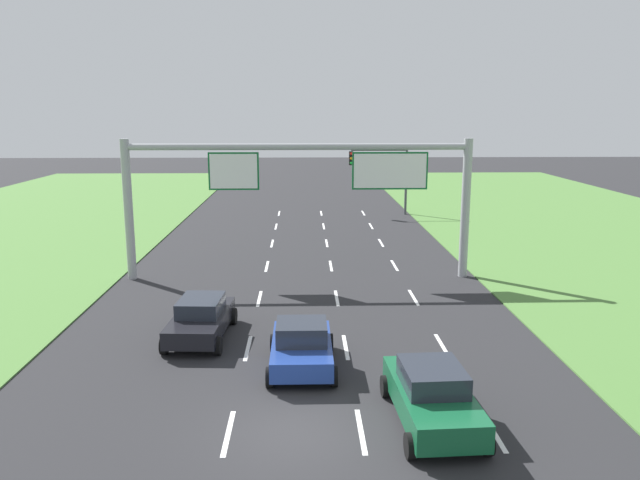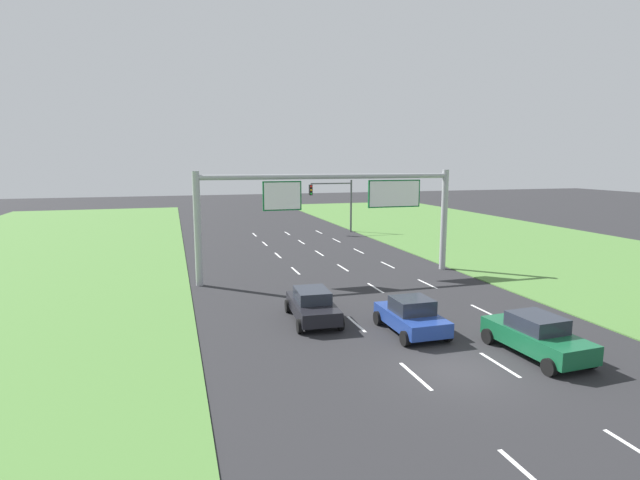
# 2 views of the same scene
# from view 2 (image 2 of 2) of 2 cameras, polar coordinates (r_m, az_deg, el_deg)

# --- Properties ---
(ground_plane) EXTENTS (200.00, 200.00, 0.00)m
(ground_plane) POSITION_cam_2_polar(r_m,az_deg,el_deg) (19.56, 15.55, -14.14)
(ground_plane) COLOR #262628
(lane_dashes_inner_left) EXTENTS (0.14, 56.40, 0.01)m
(lane_dashes_inner_left) POSITION_cam_2_polar(r_m,az_deg,el_deg) (26.55, 1.84, -7.58)
(lane_dashes_inner_left) COLOR white
(lane_dashes_inner_left) RESTS_ON ground_plane
(lane_dashes_inner_right) EXTENTS (0.14, 56.40, 0.01)m
(lane_dashes_inner_right) POSITION_cam_2_polar(r_m,az_deg,el_deg) (27.81, 8.76, -6.91)
(lane_dashes_inner_right) COLOR white
(lane_dashes_inner_right) RESTS_ON ground_plane
(lane_dashes_slip) EXTENTS (0.14, 56.40, 0.01)m
(lane_dashes_slip) POSITION_cam_2_polar(r_m,az_deg,el_deg) (29.43, 14.97, -6.22)
(lane_dashes_slip) COLOR white
(lane_dashes_slip) RESTS_ON ground_plane
(car_near_red) EXTENTS (2.32, 4.42, 1.52)m
(car_near_red) POSITION_cam_2_polar(r_m,az_deg,el_deg) (24.08, -0.87, -7.43)
(car_near_red) COLOR black
(car_near_red) RESTS_ON ground_plane
(car_lead_silver) EXTENTS (2.20, 3.96, 1.59)m
(car_lead_silver) POSITION_cam_2_polar(r_m,az_deg,el_deg) (22.79, 10.39, -8.53)
(car_lead_silver) COLOR navy
(car_lead_silver) RESTS_ON ground_plane
(car_mid_lane) EXTENTS (2.34, 4.56, 1.62)m
(car_mid_lane) POSITION_cam_2_polar(r_m,az_deg,el_deg) (21.67, 23.50, -9.98)
(car_mid_lane) COLOR #145633
(car_mid_lane) RESTS_ON ground_plane
(sign_gantry) EXTENTS (17.24, 0.44, 7.00)m
(sign_gantry) POSITION_cam_2_polar(r_m,az_deg,el_deg) (32.53, 1.75, 4.25)
(sign_gantry) COLOR #9EA0A5
(sign_gantry) RESTS_ON ground_plane
(traffic_light_mast) EXTENTS (4.76, 0.49, 5.60)m
(traffic_light_mast) POSITION_cam_2_polar(r_m,az_deg,el_deg) (53.10, 1.61, 4.99)
(traffic_light_mast) COLOR #47494F
(traffic_light_mast) RESTS_ON ground_plane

